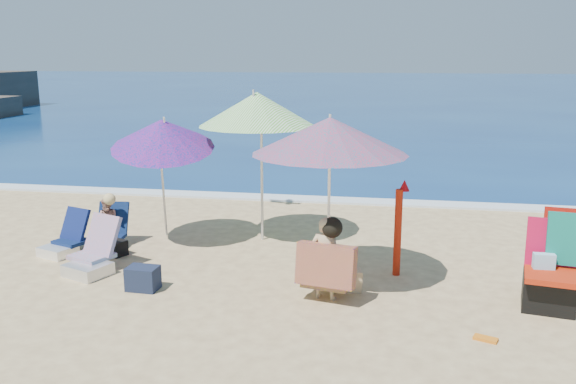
% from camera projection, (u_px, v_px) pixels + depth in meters
% --- Properties ---
extents(ground, '(120.00, 120.00, 0.00)m').
position_uv_depth(ground, '(298.00, 301.00, 7.34)').
color(ground, '#D8BC84').
rests_on(ground, ground).
extents(sea, '(120.00, 80.00, 0.12)m').
position_uv_depth(sea, '(383.00, 89.00, 50.57)').
color(sea, navy).
rests_on(sea, ground).
extents(foam, '(120.00, 0.50, 0.04)m').
position_uv_depth(foam, '(338.00, 200.00, 12.23)').
color(foam, white).
rests_on(foam, ground).
extents(umbrella_turquoise, '(1.92, 1.92, 2.18)m').
position_uv_depth(umbrella_turquoise, '(330.00, 136.00, 7.37)').
color(umbrella_turquoise, white).
rests_on(umbrella_turquoise, ground).
extents(umbrella_striped, '(2.23, 2.23, 2.37)m').
position_uv_depth(umbrella_striped, '(257.00, 109.00, 9.20)').
color(umbrella_striped, silver).
rests_on(umbrella_striped, ground).
extents(umbrella_blue, '(1.93, 1.97, 2.11)m').
position_uv_depth(umbrella_blue, '(162.00, 134.00, 9.09)').
color(umbrella_blue, silver).
rests_on(umbrella_blue, ground).
extents(furled_umbrella, '(0.20, 0.18, 1.29)m').
position_uv_depth(furled_umbrella, '(399.00, 223.00, 8.05)').
color(furled_umbrella, '#B5210C').
rests_on(furled_umbrella, ground).
extents(chair_navy, '(0.67, 0.78, 0.63)m').
position_uv_depth(chair_navy, '(65.00, 242.00, 9.04)').
color(chair_navy, '#0C1C45').
rests_on(chair_navy, ground).
extents(chair_rainbow, '(0.73, 0.91, 0.73)m').
position_uv_depth(chair_rainbow, '(92.00, 258.00, 8.26)').
color(chair_rainbow, '#E85253').
rests_on(chair_rainbow, ground).
extents(camp_chair_left, '(0.69, 0.75, 1.03)m').
position_uv_depth(camp_chair_left, '(549.00, 283.00, 7.05)').
color(camp_chair_left, '#B6260D').
rests_on(camp_chair_left, ground).
extents(camp_chair_right, '(0.83, 0.73, 1.12)m').
position_uv_depth(camp_chair_right, '(567.00, 268.00, 7.29)').
color(camp_chair_right, '#B5330C').
rests_on(camp_chair_right, ground).
extents(person_center, '(0.73, 0.69, 1.03)m').
position_uv_depth(person_center, '(326.00, 260.00, 7.26)').
color(person_center, tan).
rests_on(person_center, ground).
extents(person_left, '(0.51, 0.62, 0.84)m').
position_uv_depth(person_left, '(109.00, 222.00, 9.34)').
color(person_left, '#AB7967').
rests_on(person_left, ground).
extents(bag_navy_a, '(0.39, 0.29, 0.30)m').
position_uv_depth(bag_navy_a, '(143.00, 278.00, 7.66)').
color(bag_navy_a, '#192137').
rests_on(bag_navy_a, ground).
extents(bag_black_a, '(0.38, 0.34, 0.23)m').
position_uv_depth(bag_black_a, '(116.00, 248.00, 8.97)').
color(bag_black_a, black).
rests_on(bag_black_a, ground).
extents(bag_tan, '(0.35, 0.28, 0.27)m').
position_uv_depth(bag_tan, '(349.00, 280.00, 7.63)').
color(bag_tan, tan).
rests_on(bag_tan, ground).
extents(orange_item, '(0.26, 0.19, 0.03)m').
position_uv_depth(orange_item, '(486.00, 339.00, 6.32)').
color(orange_item, orange).
rests_on(orange_item, ground).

